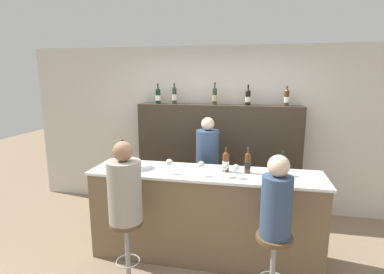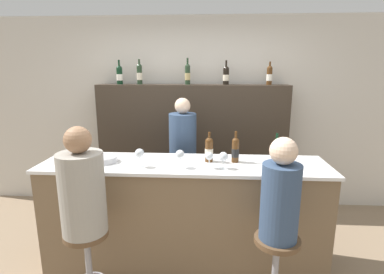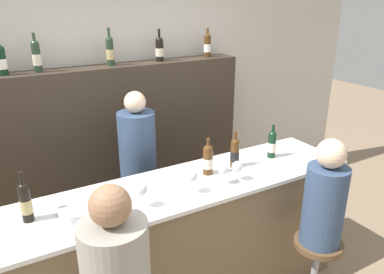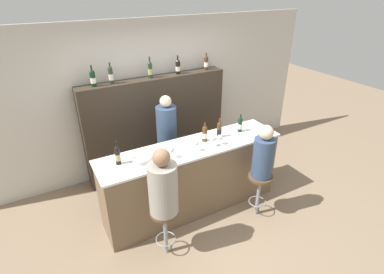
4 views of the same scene
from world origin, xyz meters
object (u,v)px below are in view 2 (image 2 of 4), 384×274
object	(u,v)px
wine_bottle_counter_0	(78,146)
bar_stool_left	(87,249)
wine_glass_2	(209,157)
wine_bottle_backbar_0	(120,75)
wine_bottle_counter_2	(235,150)
bartender	(183,171)
metal_bowl	(104,159)
bar_stool_right	(276,257)
guest_seated_left	(82,188)
wine_bottle_backbar_3	(226,75)
wine_bottle_counter_1	(209,149)
wine_bottle_counter_3	(276,151)
wine_glass_1	(180,155)
guest_seated_right	(280,195)
wine_glass_0	(140,154)
wine_bottle_backbar_2	(188,74)
wine_bottle_backbar_4	(269,75)
wine_bottle_backbar_1	(139,74)
wine_glass_3	(223,157)

from	to	relation	value
wine_bottle_counter_0	bar_stool_left	xyz separation A→B (m)	(0.31, -0.66, -0.67)
wine_bottle_counter_0	wine_glass_2	distance (m)	1.27
wine_bottle_backbar_0	bar_stool_left	size ratio (longest dim) A/B	0.45
wine_bottle_counter_2	bartender	size ratio (longest dim) A/B	0.18
metal_bowl	bar_stool_right	bearing A→B (deg)	-21.10
metal_bowl	guest_seated_left	bearing A→B (deg)	-87.02
wine_bottle_counter_0	wine_bottle_backbar_3	bearing A→B (deg)	39.77
wine_bottle_counter_1	wine_bottle_backbar_3	size ratio (longest dim) A/B	0.93
wine_bottle_counter_3	wine_bottle_backbar_0	world-z (taller)	wine_bottle_backbar_0
wine_bottle_counter_0	bartender	distance (m)	1.22
wine_bottle_counter_1	wine_bottle_backbar_3	bearing A→B (deg)	80.63
metal_bowl	bartender	world-z (taller)	bartender
wine_glass_1	guest_seated_right	size ratio (longest dim) A/B	0.21
wine_glass_0	bar_stool_left	world-z (taller)	wine_glass_0
wine_bottle_backbar_3	bar_stool_right	world-z (taller)	wine_bottle_backbar_3
wine_glass_2	wine_glass_0	bearing A→B (deg)	-180.00
wine_bottle_backbar_2	wine_bottle_backbar_4	bearing A→B (deg)	0.00
wine_bottle_counter_1	wine_bottle_backbar_4	xyz separation A→B (m)	(0.75, 1.21, 0.65)
wine_bottle_backbar_0	wine_bottle_backbar_1	size ratio (longest dim) A/B	0.98
bar_stool_right	wine_glass_2	bearing A→B (deg)	138.21
wine_bottle_counter_3	bartender	xyz separation A→B (m)	(-0.92, 0.63, -0.44)
wine_bottle_backbar_4	wine_glass_3	size ratio (longest dim) A/B	1.93
wine_bottle_backbar_1	guest_seated_left	bearing A→B (deg)	-90.87
wine_bottle_counter_2	wine_glass_2	bearing A→B (deg)	-141.05
wine_bottle_backbar_3	wine_glass_1	size ratio (longest dim) A/B	1.87
wine_bottle_counter_2	bar_stool_left	size ratio (longest dim) A/B	0.43
guest_seated_right	guest_seated_left	bearing A→B (deg)	180.00
guest_seated_left	bartender	size ratio (longest dim) A/B	0.52
wine_bottle_counter_1	wine_glass_0	world-z (taller)	wine_bottle_counter_1
wine_bottle_backbar_1	wine_bottle_counter_3	bearing A→B (deg)	-38.17
metal_bowl	wine_glass_0	bearing A→B (deg)	-17.45
wine_bottle_backbar_0	wine_bottle_backbar_4	xyz separation A→B (m)	(1.93, 0.00, -0.00)
wine_bottle_backbar_2	bar_stool_right	world-z (taller)	wine_bottle_backbar_2
wine_bottle_backbar_2	wine_glass_2	size ratio (longest dim) A/B	2.24
wine_bottle_counter_2	bartender	distance (m)	0.94
bartender	wine_glass_1	bearing A→B (deg)	-86.35
guest_seated_left	bar_stool_right	xyz separation A→B (m)	(1.47, -0.00, -0.51)
wine_glass_3	wine_glass_2	bearing A→B (deg)	180.00
wine_bottle_counter_1	wine_bottle_backbar_1	distance (m)	1.66
wine_bottle_backbar_2	guest_seated_left	xyz separation A→B (m)	(-0.65, -1.87, -0.81)
wine_glass_1	metal_bowl	size ratio (longest dim) A/B	0.68
guest_seated_right	wine_glass_3	bearing A→B (deg)	130.47
wine_bottle_counter_2	wine_bottle_backbar_0	xyz separation A→B (m)	(-1.43, 1.21, 0.65)
wine_bottle_counter_3	bar_stool_right	bearing A→B (deg)	-98.44
wine_bottle_counter_2	wine_glass_0	world-z (taller)	wine_bottle_counter_2
wine_bottle_backbar_0	wine_bottle_backbar_3	bearing A→B (deg)	0.00
guest_seated_right	metal_bowl	bearing A→B (deg)	158.90
metal_bowl	bar_stool_left	xyz separation A→B (m)	(0.03, -0.58, -0.56)
wine_glass_2	guest_seated_left	xyz separation A→B (m)	(-0.95, -0.46, -0.13)
wine_bottle_counter_3	bartender	size ratio (longest dim) A/B	0.18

